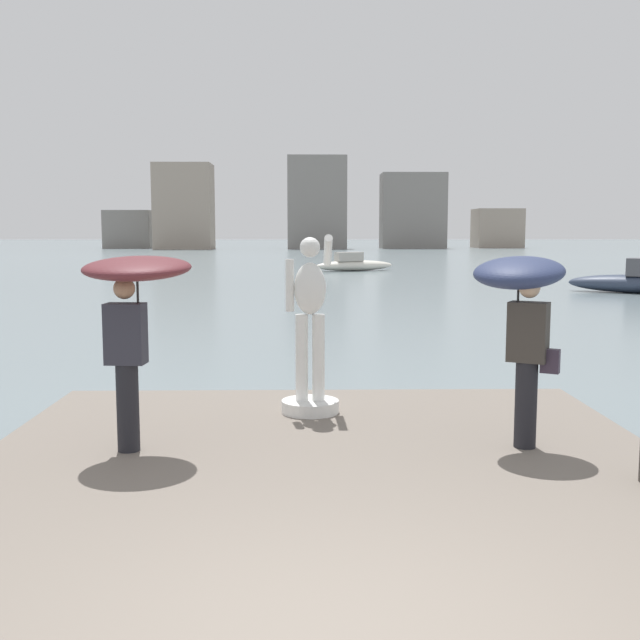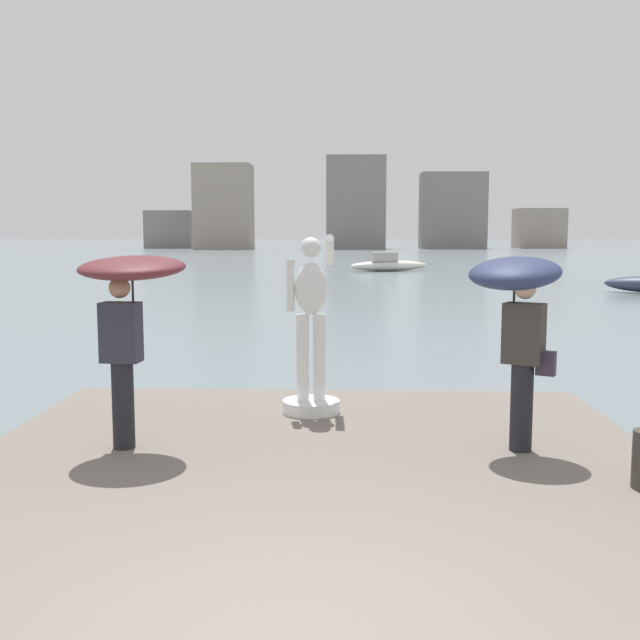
% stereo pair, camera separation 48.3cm
% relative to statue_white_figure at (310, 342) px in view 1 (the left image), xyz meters
% --- Properties ---
extents(ground_plane, '(400.00, 400.00, 0.00)m').
position_rel_statue_white_figure_xyz_m(ground_plane, '(0.12, 34.78, -1.26)').
color(ground_plane, slate).
extents(pier, '(6.75, 9.52, 0.40)m').
position_rel_statue_white_figure_xyz_m(pier, '(0.12, -3.46, -1.06)').
color(pier, '#70665B').
rests_on(pier, ground).
extents(statue_white_figure, '(0.69, 0.91, 2.14)m').
position_rel_statue_white_figure_xyz_m(statue_white_figure, '(0.00, 0.00, 0.00)').
color(statue_white_figure, white).
rests_on(statue_white_figure, pier).
extents(onlooker_left, '(1.14, 1.15, 1.97)m').
position_rel_statue_white_figure_xyz_m(onlooker_left, '(-1.74, -1.55, 0.68)').
color(onlooker_left, black).
rests_on(onlooker_left, pier).
extents(onlooker_right, '(1.24, 1.26, 1.98)m').
position_rel_statue_white_figure_xyz_m(onlooker_right, '(2.11, -1.46, 0.63)').
color(onlooker_right, black).
rests_on(onlooker_right, pier).
extents(boat_mid, '(5.49, 3.07, 1.23)m').
position_rel_statue_white_figure_xyz_m(boat_mid, '(3.12, 40.26, -0.82)').
color(boat_mid, silver).
rests_on(boat_mid, ground).
extents(boat_leftward, '(5.27, 3.66, 1.46)m').
position_rel_statue_white_figure_xyz_m(boat_leftward, '(13.83, 22.42, -0.77)').
color(boat_leftward, '#2D384C').
rests_on(boat_leftward, ground).
extents(distant_skyline, '(63.99, 14.03, 13.46)m').
position_rel_statue_white_figure_xyz_m(distant_skyline, '(1.28, 104.76, 4.26)').
color(distant_skyline, gray).
rests_on(distant_skyline, ground).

